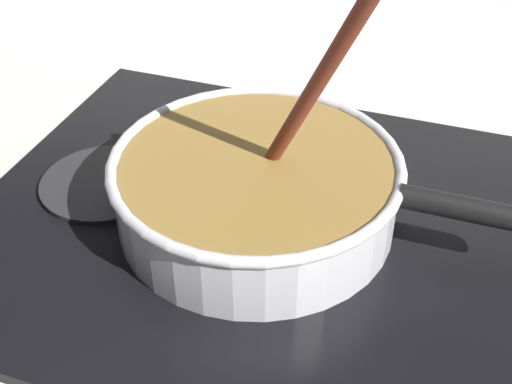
# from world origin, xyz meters

# --- Properties ---
(ground) EXTENTS (2.40, 1.60, 0.04)m
(ground) POSITION_xyz_m (0.00, 0.00, -0.02)
(ground) COLOR beige
(hob_plate) EXTENTS (0.56, 0.48, 0.01)m
(hob_plate) POSITION_xyz_m (0.10, 0.10, 0.01)
(hob_plate) COLOR black
(hob_plate) RESTS_ON ground
(burner_ring) EXTENTS (0.16, 0.16, 0.01)m
(burner_ring) POSITION_xyz_m (0.10, 0.10, 0.02)
(burner_ring) COLOR #592D0C
(burner_ring) RESTS_ON hob_plate
(spare_burner) EXTENTS (0.13, 0.13, 0.01)m
(spare_burner) POSITION_xyz_m (-0.07, 0.10, 0.01)
(spare_burner) COLOR #262628
(spare_burner) RESTS_ON hob_plate
(cooking_pan) EXTENTS (0.40, 0.28, 0.29)m
(cooking_pan) POSITION_xyz_m (0.10, 0.10, 0.05)
(cooking_pan) COLOR silver
(cooking_pan) RESTS_ON hob_plate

